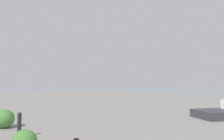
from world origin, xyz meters
name	(u,v)px	position (x,y,z in m)	size (l,w,h in m)	color
bollard_mid	(19,125)	(7.35, -1.15, 0.41)	(0.13, 0.13, 0.79)	#232328
shrub_low	(4,119)	(9.27, -1.26, 0.34)	(0.81, 0.73, 0.69)	#477F38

